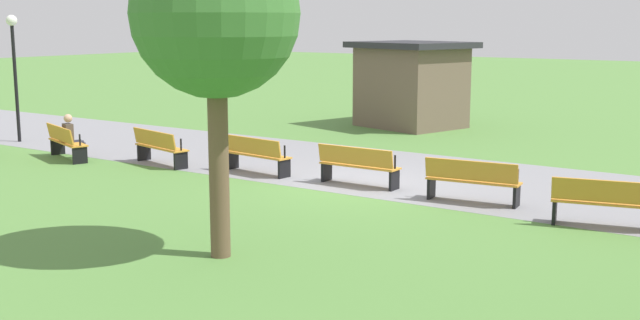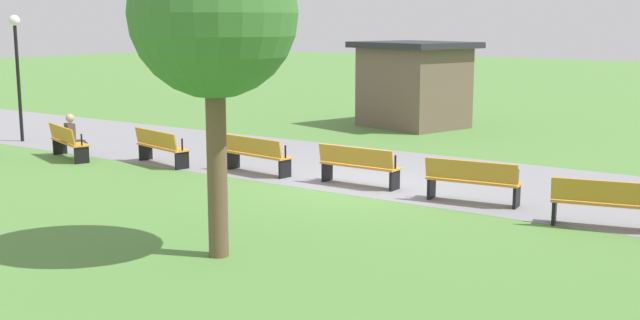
{
  "view_description": "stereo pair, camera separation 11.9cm",
  "coord_description": "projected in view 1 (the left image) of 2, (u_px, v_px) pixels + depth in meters",
  "views": [
    {
      "loc": [
        8.8,
        -14.55,
        3.59
      ],
      "look_at": [
        -0.0,
        -1.56,
        0.8
      ],
      "focal_mm": 44.1,
      "sensor_mm": 36.0,
      "label": 1
    },
    {
      "loc": [
        8.89,
        -14.48,
        3.59
      ],
      "look_at": [
        -0.0,
        -1.56,
        0.8
      ],
      "focal_mm": 44.1,
      "sensor_mm": 36.0,
      "label": 2
    }
  ],
  "objects": [
    {
      "name": "bench_3",
      "position": [
        159.0,
        146.0,
        19.71
      ],
      "size": [
        1.92,
        0.89,
        0.89
      ],
      "rotation": [
        0.0,
        0.0,
        -0.23
      ],
      "color": "orange",
      "rests_on": "ground"
    },
    {
      "name": "path_paving",
      "position": [
        399.0,
        172.0,
        18.82
      ],
      "size": [
        42.24,
        5.53,
        0.01
      ],
      "primitive_type": "cube",
      "color": "gray",
      "rests_on": "ground"
    },
    {
      "name": "bench_7",
      "position": [
        607.0,
        202.0,
        13.68
      ],
      "size": [
        1.92,
        0.89,
        0.89
      ],
      "rotation": [
        0.0,
        0.0,
        0.23
      ],
      "color": "orange",
      "rests_on": "ground"
    },
    {
      "name": "person_seated",
      "position": [
        72.0,
        135.0,
        20.5
      ],
      "size": [
        0.46,
        0.59,
        1.2
      ],
      "rotation": [
        0.0,
        0.0,
        -0.35
      ],
      "color": "#4C4238",
      "rests_on": "ground"
    },
    {
      "name": "bench_4",
      "position": [
        255.0,
        154.0,
        18.59
      ],
      "size": [
        1.91,
        0.68,
        0.89
      ],
      "rotation": [
        0.0,
        0.0,
        -0.12
      ],
      "color": "orange",
      "rests_on": "ground"
    },
    {
      "name": "bench_2",
      "position": [
        65.0,
        141.0,
        20.53
      ],
      "size": [
        1.91,
        1.08,
        0.89
      ],
      "rotation": [
        0.0,
        0.0,
        -0.35
      ],
      "color": "orange",
      "rests_on": "ground"
    },
    {
      "name": "tree_2",
      "position": [
        215.0,
        16.0,
        11.5
      ],
      "size": [
        2.51,
        2.51,
        4.95
      ],
      "color": "brown",
      "rests_on": "ground"
    },
    {
      "name": "lamp_post",
      "position": [
        14.0,
        53.0,
        23.17
      ],
      "size": [
        0.32,
        0.32,
        3.76
      ],
      "color": "black",
      "rests_on": "ground"
    },
    {
      "name": "ground_plane",
      "position": [
        359.0,
        185.0,
        17.35
      ],
      "size": [
        120.0,
        120.0,
        0.0
      ],
      "primitive_type": "plane",
      "color": "#54843D"
    },
    {
      "name": "kiosk",
      "position": [
        411.0,
        84.0,
        26.7
      ],
      "size": [
        4.29,
        3.96,
        2.89
      ],
      "rotation": [
        0.0,
        0.0,
        -0.28
      ],
      "color": "brown",
      "rests_on": "ground"
    },
    {
      "name": "bench_6",
      "position": [
        472.0,
        180.0,
        15.56
      ],
      "size": [
        1.91,
        0.68,
        0.89
      ],
      "rotation": [
        0.0,
        0.0,
        0.12
      ],
      "color": "orange",
      "rests_on": "ground"
    },
    {
      "name": "bench_5",
      "position": [
        358.0,
        165.0,
        17.2
      ],
      "size": [
        1.86,
        0.47,
        0.89
      ],
      "color": "orange",
      "rests_on": "ground"
    }
  ]
}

